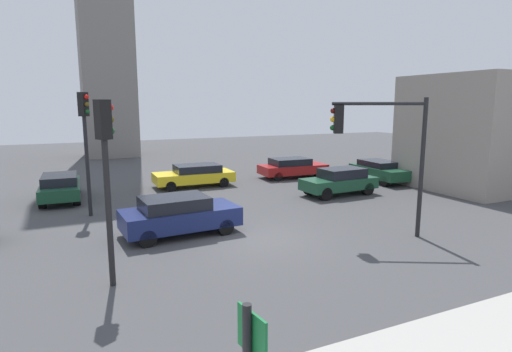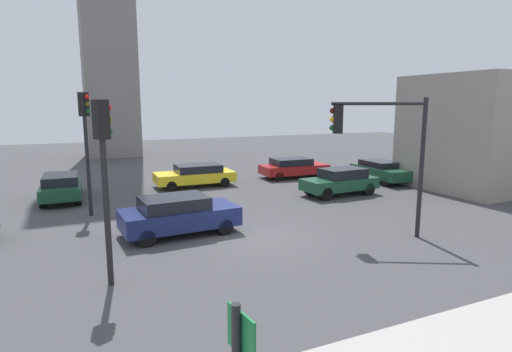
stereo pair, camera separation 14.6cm
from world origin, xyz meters
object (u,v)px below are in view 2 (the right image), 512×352
car_6 (293,167)px  car_7 (178,214)px  traffic_light_2 (86,131)px  traffic_light_0 (380,138)px  car_4 (381,170)px  car_2 (61,186)px  car_3 (196,175)px  traffic_light_1 (104,158)px  car_5 (340,181)px

car_6 → car_7: (-9.98, -8.91, 0.07)m
traffic_light_2 → car_7: (2.82, -4.23, -2.93)m
traffic_light_0 → car_4: size_ratio=1.18×
car_2 → car_4: 18.46m
traffic_light_0 → car_3: bearing=-46.9°
traffic_light_1 → car_7: bearing=26.4°
traffic_light_0 → car_3: size_ratio=1.09×
traffic_light_1 → car_6: (12.76, 12.53, -2.76)m
traffic_light_0 → traffic_light_1: traffic_light_0 is taller
car_4 → car_3: bearing=-104.5°
car_4 → car_5: size_ratio=1.03×
car_3 → car_5: car_5 is taller
car_4 → car_7: 15.24m
traffic_light_0 → traffic_light_1: (-9.31, -0.36, -0.17)m
car_6 → traffic_light_1: bearing=-132.7°
car_7 → car_3: bearing=66.4°
car_2 → car_7: bearing=-151.3°
traffic_light_1 → car_7: traffic_light_1 is taller
traffic_light_0 → traffic_light_1: bearing=30.0°
traffic_light_1 → car_7: 5.30m
traffic_light_2 → car_6: size_ratio=1.18×
car_4 → traffic_light_1: bearing=-59.7°
traffic_light_2 → car_4: 17.39m
traffic_light_1 → car_3: bearing=37.8°
car_7 → car_2: bearing=113.2°
traffic_light_0 → car_6: size_ratio=1.12×
traffic_light_1 → traffic_light_2: traffic_light_2 is taller
traffic_light_2 → car_4: (17.10, 1.09, -2.98)m
traffic_light_0 → car_2: traffic_light_0 is taller
traffic_light_2 → car_3: (6.06, 4.48, -3.01)m
traffic_light_0 → car_7: size_ratio=1.16×
traffic_light_1 → car_3: 14.01m
car_7 → car_4: bearing=17.3°
traffic_light_1 → car_3: size_ratio=1.06×
car_3 → traffic_light_2: bearing=38.0°
traffic_light_1 → car_5: (12.36, 6.76, -2.69)m
car_3 → car_7: size_ratio=1.07×
car_3 → car_5: bearing=140.1°
car_2 → car_5: (13.56, -4.91, 0.04)m
car_6 → car_4: bearing=-37.1°
car_5 → car_7: size_ratio=0.95×
traffic_light_1 → car_2: 12.04m
car_5 → car_3: bearing=-43.9°
traffic_light_0 → car_4: traffic_light_0 is taller
traffic_light_2 → car_6: 13.95m
traffic_light_1 → traffic_light_2: bearing=64.1°
traffic_light_0 → car_7: 7.84m
car_2 → car_5: 14.42m
traffic_light_2 → car_2: traffic_light_2 is taller
car_3 → car_5: 8.44m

